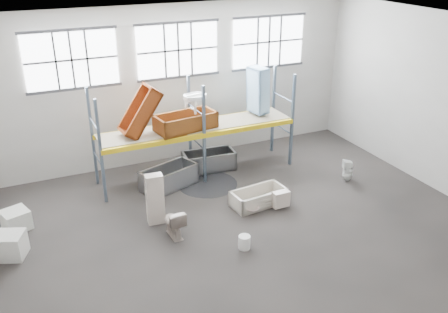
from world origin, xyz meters
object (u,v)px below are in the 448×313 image
toilet_beige (174,222)px  carton_near (9,245)px  toilet_white (348,170)px  blue_tub_upright (258,90)px  cistern_tall (155,199)px  steel_tub_left (169,177)px  bucket (244,242)px  steel_tub_right (209,161)px  rust_tub_flat (186,122)px  bathtub_beige (258,197)px

toilet_beige → carton_near: size_ratio=1.10×
toilet_white → blue_tub_upright: (-1.79, 2.53, 2.05)m
cistern_tall → steel_tub_left: bearing=66.9°
toilet_beige → carton_near: 3.81m
blue_tub_upright → bucket: (-2.64, -4.39, -2.23)m
carton_near → steel_tub_right: bearing=21.8°
steel_tub_left → steel_tub_right: (1.54, 0.62, -0.01)m
toilet_white → steel_tub_right: toilet_white is taller
toilet_white → bucket: (-4.43, -1.86, -0.18)m
carton_near → blue_tub_upright: bearing=17.5°
toilet_white → carton_near: (-9.51, 0.10, -0.05)m
steel_tub_right → blue_tub_upright: 2.71m
carton_near → toilet_beige: bearing=-11.4°
toilet_white → steel_tub_left: toilet_white is taller
cistern_tall → rust_tub_flat: 2.92m
toilet_white → bucket: bearing=-46.0°
toilet_beige → rust_tub_flat: bearing=-119.8°
toilet_beige → bathtub_beige: bearing=-172.6°
bathtub_beige → bucket: size_ratio=4.55×
rust_tub_flat → toilet_beige: bearing=-116.3°
toilet_beige → steel_tub_left: 2.63m
steel_tub_right → carton_near: size_ratio=2.36×
bathtub_beige → steel_tub_right: steel_tub_right is taller
toilet_white → cistern_tall: bearing=-70.0°
steel_tub_right → bucket: size_ratio=4.89×
bathtub_beige → steel_tub_left: (-1.91, 2.03, 0.09)m
toilet_beige → toilet_white: 5.81m
bathtub_beige → steel_tub_left: bearing=127.6°
toilet_white → steel_tub_left: bearing=-89.1°
steel_tub_right → rust_tub_flat: (-0.83, -0.25, 1.52)m
toilet_white → rust_tub_flat: rust_tub_flat is taller
blue_tub_upright → toilet_white: bearing=-54.7°
rust_tub_flat → blue_tub_upright: 2.63m
blue_tub_upright → carton_near: (-7.72, -2.44, -2.10)m
rust_tub_flat → bucket: size_ratio=5.38×
bathtub_beige → rust_tub_flat: bearing=110.9°
steel_tub_left → blue_tub_upright: bearing=11.5°
steel_tub_left → steel_tub_right: steel_tub_left is taller
bucket → carton_near: 5.44m
bucket → toilet_white: bearing=22.8°
toilet_beige → steel_tub_right: size_ratio=0.46×
cistern_tall → steel_tub_left: 2.01m
steel_tub_right → bucket: (-0.92, -4.35, -0.13)m
steel_tub_right → rust_tub_flat: bearing=-163.4°
bathtub_beige → steel_tub_right: (-0.37, 2.65, 0.08)m
toilet_beige → carton_near: (-3.73, 0.76, -0.08)m
steel_tub_right → carton_near: 6.46m
rust_tub_flat → blue_tub_upright: blue_tub_upright is taller
cistern_tall → bucket: bearing=-46.7°
bucket → cistern_tall: bearing=128.1°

